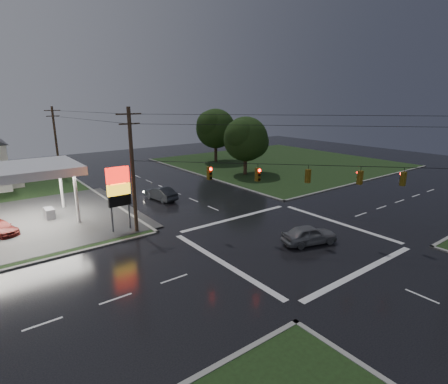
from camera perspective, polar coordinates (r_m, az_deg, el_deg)
ground at (r=30.51m, az=10.36°, el=-7.67°), size 120.00×120.00×0.00m
grass_ne at (r=65.96m, az=9.16°, el=4.77°), size 36.00×36.00×0.08m
pylon_sign at (r=32.03m, az=-16.83°, el=0.59°), size 2.00×0.35×6.00m
utility_pole_nw at (r=31.09m, az=-14.70°, el=3.56°), size 2.20×0.32×11.00m
utility_pole_n at (r=58.25m, az=-25.74°, el=7.52°), size 2.20×0.32×10.50m
traffic_signals at (r=28.65m, az=11.02°, el=4.37°), size 26.87×26.87×1.47m
tree_ne_near at (r=54.17m, az=3.67°, el=8.61°), size 7.99×6.80×8.98m
tree_ne_far at (r=65.35m, az=-1.26°, el=10.30°), size 8.46×7.20×9.80m
car_north at (r=41.85m, az=-10.33°, el=-0.23°), size 2.35×4.92×1.56m
car_crossing at (r=29.82m, az=13.76°, el=-6.77°), size 4.99×3.17×1.58m
car_pump at (r=36.77m, az=-32.76°, el=-4.93°), size 3.09×4.47×1.20m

